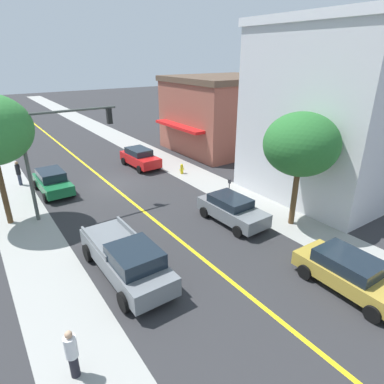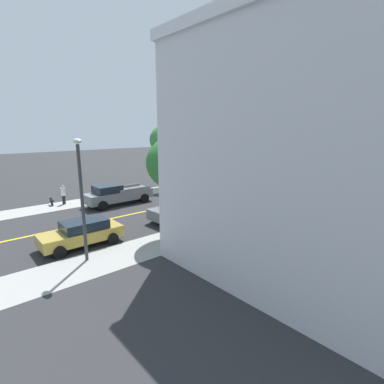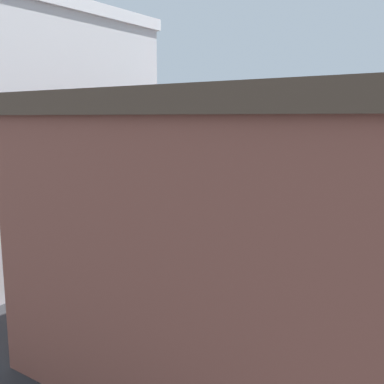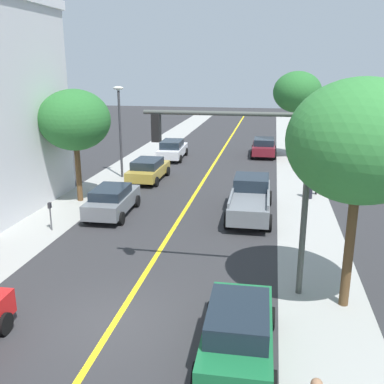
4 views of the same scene
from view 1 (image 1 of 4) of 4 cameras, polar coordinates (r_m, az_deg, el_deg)
The scene contains 17 objects.
ground_plane at distance 24.69m, azimuth -13.95°, elevation 1.19°, with size 140.00×140.00×0.00m, color #2D2D30.
sidewalk_left at distance 27.31m, azimuth -1.64°, elevation 3.98°, with size 2.91×126.00×0.01m, color #9E9E99.
sidewalk_right at distance 23.49m, azimuth -28.27°, elevation -2.09°, with size 2.91×126.00×0.01m, color #9E9E99.
road_centerline_stripe at distance 24.69m, azimuth -13.95°, elevation 1.20°, with size 0.20×126.00×0.00m, color yellow.
brick_apartment_block at distance 33.39m, azimuth 5.81°, elevation 13.51°, with size 11.12×9.25×6.95m.
tan_rowhouse at distance 24.87m, azimuth 25.74°, elevation 12.88°, with size 12.13×9.36×10.88m.
street_tree_right_corner at distance 17.88m, azimuth 18.44°, elevation 7.83°, with size 3.87×3.87×6.20m.
fire_hydrant at distance 26.20m, azimuth -1.78°, elevation 4.06°, with size 0.44×0.24×0.80m.
parking_meter at distance 21.53m, azimuth 6.50°, elevation 1.06°, with size 0.12×0.18×1.34m.
traffic_light_mast at distance 19.82m, azimuth -22.58°, elevation 7.94°, with size 5.34×0.32×6.42m.
red_sedan_left_curb at distance 28.02m, azimuth -9.04°, elevation 5.94°, with size 2.09×4.28×1.56m.
grey_sedan_left_curb at distance 18.54m, azimuth 6.94°, elevation -2.99°, with size 2.09×4.31×1.50m.
gold_sedan_left_curb at distance 14.88m, azimuth 25.85°, elevation -12.49°, with size 2.12×4.46×1.46m.
green_sedan_right_curb at distance 24.34m, azimuth -23.10°, elevation 1.70°, with size 2.03×4.26×1.54m.
grey_pickup_truck at distance 14.28m, azimuth -11.31°, elevation -11.26°, with size 2.26×5.86×1.82m.
pedestrian_black_shirt at distance 26.75m, azimuth -27.95°, elevation 3.01°, with size 0.32×0.32×1.79m.
pedestrian_white_shirt at distance 11.03m, azimuth -20.16°, elevation -24.78°, with size 0.36×0.36×1.70m.
Camera 1 is at (7.72, 21.74, 8.80)m, focal length 30.67 mm.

